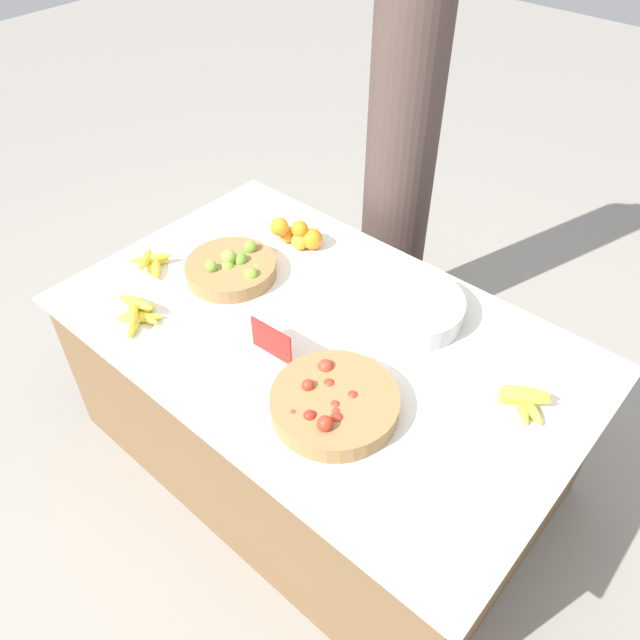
% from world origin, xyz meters
% --- Properties ---
extents(ground_plane, '(12.00, 12.00, 0.00)m').
position_xyz_m(ground_plane, '(0.00, 0.00, 0.00)').
color(ground_plane, gray).
extents(market_table, '(1.72, 1.07, 0.67)m').
position_xyz_m(market_table, '(0.00, 0.00, 0.33)').
color(market_table, brown).
rests_on(market_table, ground_plane).
extents(lime_bowl, '(0.33, 0.33, 0.10)m').
position_xyz_m(lime_bowl, '(-0.43, 0.01, 0.70)').
color(lime_bowl, olive).
rests_on(lime_bowl, market_table).
extents(tomato_basket, '(0.37, 0.37, 0.10)m').
position_xyz_m(tomato_basket, '(0.25, -0.22, 0.70)').
color(tomato_basket, olive).
rests_on(tomato_basket, market_table).
extents(orange_pile, '(0.18, 0.15, 0.12)m').
position_xyz_m(orange_pile, '(-0.38, 0.30, 0.72)').
color(orange_pile, orange).
rests_on(orange_pile, market_table).
extents(metal_bowl, '(0.36, 0.36, 0.08)m').
position_xyz_m(metal_bowl, '(0.17, 0.25, 0.71)').
color(metal_bowl, '#B7B7BF').
rests_on(metal_bowl, market_table).
extents(price_sign, '(0.16, 0.01, 0.12)m').
position_xyz_m(price_sign, '(-0.04, -0.18, 0.73)').
color(price_sign, red).
rests_on(price_sign, market_table).
extents(banana_bunch_front_center, '(0.17, 0.14, 0.06)m').
position_xyz_m(banana_bunch_front_center, '(0.65, 0.15, 0.70)').
color(banana_bunch_front_center, yellow).
rests_on(banana_bunch_front_center, market_table).
extents(banana_bunch_front_right, '(0.15, 0.15, 0.06)m').
position_xyz_m(banana_bunch_front_right, '(-0.68, -0.15, 0.70)').
color(banana_bunch_front_right, yellow).
rests_on(banana_bunch_front_right, market_table).
extents(banana_bunch_middle_right, '(0.18, 0.17, 0.06)m').
position_xyz_m(banana_bunch_middle_right, '(-0.50, -0.35, 0.70)').
color(banana_bunch_middle_right, yellow).
rests_on(banana_bunch_middle_right, market_table).
extents(vendor_person, '(0.28, 0.28, 1.73)m').
position_xyz_m(vendor_person, '(-0.28, 0.80, 0.81)').
color(vendor_person, '#473833').
rests_on(vendor_person, ground_plane).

